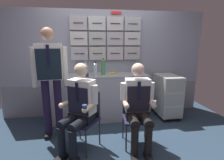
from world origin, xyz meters
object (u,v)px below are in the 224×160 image
object	(u,v)px
service_trolley	(167,95)
paper_cup_blue	(87,75)
crew_member_standing	(50,73)
folding_chair_right	(136,110)
crew_member_right	(138,103)
crew_member_left	(79,105)
folding_chair_left	(86,113)
sparkling_bottle_green	(86,69)
snack_banana	(113,73)

from	to	relation	value
service_trolley	paper_cup_blue	size ratio (longest dim) A/B	12.96
service_trolley	crew_member_standing	distance (m)	2.30
folding_chair_right	crew_member_right	size ratio (longest dim) A/B	0.67
crew_member_left	crew_member_standing	world-z (taller)	crew_member_standing
folding_chair_left	folding_chair_right	world-z (taller)	same
folding_chair_left	crew_member_right	size ratio (longest dim) A/B	0.67
folding_chair_right	sparkling_bottle_green	xyz separation A→B (m)	(-0.74, 0.95, 0.52)
folding_chair_left	folding_chair_right	size ratio (longest dim) A/B	1.00
paper_cup_blue	snack_banana	world-z (taller)	paper_cup_blue
folding_chair_left	crew_member_standing	world-z (taller)	crew_member_standing
crew_member_right	folding_chair_right	bearing A→B (deg)	85.19
crew_member_standing	paper_cup_blue	world-z (taller)	crew_member_standing
folding_chair_right	snack_banana	size ratio (longest dim) A/B	4.80
paper_cup_blue	folding_chair_right	bearing A→B (deg)	-46.39
service_trolley	sparkling_bottle_green	size ratio (longest dim) A/B	3.40
snack_banana	paper_cup_blue	bearing A→B (deg)	-157.75
crew_member_right	crew_member_standing	world-z (taller)	crew_member_standing
service_trolley	folding_chair_left	world-z (taller)	service_trolley
service_trolley	crew_member_right	size ratio (longest dim) A/B	0.70
folding_chair_left	crew_member_left	bearing A→B (deg)	-123.82
folding_chair_left	crew_member_right	world-z (taller)	crew_member_right
crew_member_left	paper_cup_blue	world-z (taller)	crew_member_left
service_trolley	crew_member_standing	xyz separation A→B (m)	(-2.18, -0.45, 0.58)
service_trolley	crew_member_left	xyz separation A→B (m)	(-1.75, -0.94, 0.22)
crew_member_standing	snack_banana	distance (m)	1.23
folding_chair_right	crew_member_right	distance (m)	0.23
service_trolley	snack_banana	bearing A→B (deg)	172.91
folding_chair_left	crew_member_left	xyz separation A→B (m)	(-0.09, -0.13, 0.18)
crew_member_standing	sparkling_bottle_green	xyz separation A→B (m)	(0.54, 0.58, -0.02)
service_trolley	snack_banana	distance (m)	1.21
paper_cup_blue	snack_banana	size ratio (longest dim) A/B	0.39
crew_member_left	crew_member_right	world-z (taller)	crew_member_left
folding_chair_left	paper_cup_blue	bearing A→B (deg)	86.82
crew_member_standing	sparkling_bottle_green	size ratio (longest dim) A/B	6.80
service_trolley	folding_chair_right	xyz separation A→B (m)	(-0.90, -0.82, 0.04)
service_trolley	folding_chair_left	xyz separation A→B (m)	(-1.66, -0.80, 0.04)
folding_chair_left	sparkling_bottle_green	bearing A→B (deg)	89.02
crew_member_left	paper_cup_blue	size ratio (longest dim) A/B	18.60
crew_member_standing	paper_cup_blue	xyz separation A→B (m)	(0.57, 0.38, -0.11)
service_trolley	crew_member_right	xyz separation A→B (m)	(-0.92, -0.98, 0.21)
crew_member_right	snack_banana	xyz separation A→B (m)	(-0.19, 1.11, 0.25)
folding_chair_right	crew_member_standing	xyz separation A→B (m)	(-1.28, 0.37, 0.54)
crew_member_left	crew_member_standing	xyz separation A→B (m)	(-0.44, 0.49, 0.37)
sparkling_bottle_green	snack_banana	distance (m)	0.54
crew_member_left	crew_member_right	size ratio (longest dim) A/B	1.01
service_trolley	folding_chair_right	bearing A→B (deg)	-137.89
crew_member_right	snack_banana	distance (m)	1.16
crew_member_left	snack_banana	world-z (taller)	crew_member_left
paper_cup_blue	crew_member_left	bearing A→B (deg)	-98.50
folding_chair_right	sparkling_bottle_green	bearing A→B (deg)	127.89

